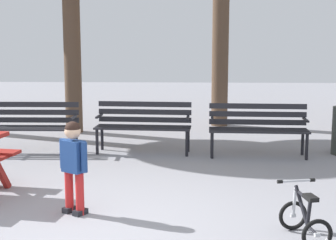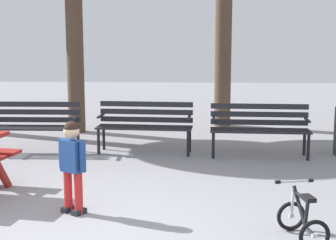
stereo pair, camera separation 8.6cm
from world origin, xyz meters
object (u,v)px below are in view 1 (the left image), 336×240
Objects in this scene: park_bench_left at (144,123)px; child_standing at (74,160)px; kids_bicycle at (305,220)px; park_bench_far_left at (30,123)px; park_bench_right at (258,125)px.

park_bench_left is 3.15m from child_standing.
kids_bicycle is at bearing -63.72° from park_bench_left.
park_bench_left is at bearing 116.28° from kids_bicycle.
park_bench_far_left is 1.56× the size of child_standing.
child_standing is 1.68× the size of kids_bicycle.
park_bench_left is 1.01× the size of park_bench_right.
child_standing is 2.48m from kids_bicycle.
park_bench_right is at bearing -5.96° from park_bench_left.
park_bench_far_left is at bearing -176.62° from park_bench_left.
child_standing is at bearing -64.73° from park_bench_far_left.
park_bench_right is 2.64× the size of kids_bicycle.
kids_bicycle is (1.86, -3.76, -0.31)m from park_bench_left.
park_bench_left is 4.21m from kids_bicycle.
child_standing reaches higher than park_bench_far_left.
park_bench_left is 1.58× the size of child_standing.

